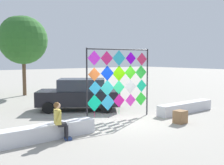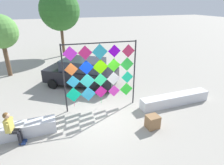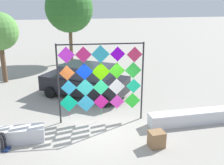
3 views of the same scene
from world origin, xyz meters
The scene contains 9 objects.
ground centered at (0.00, 0.00, 0.00)m, with size 120.00×120.00×0.00m, color #9E998E.
plaza_ledge_left centered at (-4.06, -0.29, 0.28)m, with size 3.92×0.59×0.55m, color silver.
plaza_ledge_right centered at (4.06, -0.29, 0.28)m, with size 3.92×0.59×0.55m, color silver.
kite_display_rack centered at (0.27, 0.78, 1.97)m, with size 3.56×0.39×3.40m.
seated_vendor centered at (-3.68, -0.72, 0.81)m, with size 0.65×0.55×1.40m.
parked_car centered at (-0.05, 3.90, 0.90)m, with size 4.86×4.25×1.77m.
cardboard_box_large centered at (1.85, -1.67, 0.29)m, with size 0.53×0.47×0.58m, color olive.
tree_palm_like centered at (-0.22, 12.05, 4.48)m, with size 3.75×4.21×6.29m.
tree_far_right centered at (-4.80, 7.49, 3.14)m, with size 2.29×2.29×4.35m.
Camera 2 is at (-2.15, -7.45, 5.08)m, focal length 30.17 mm.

